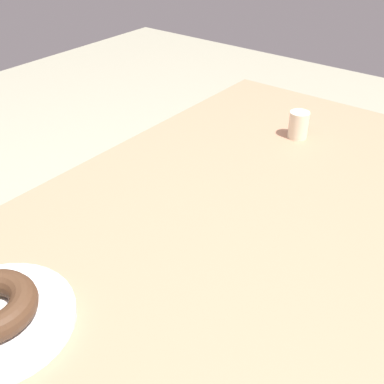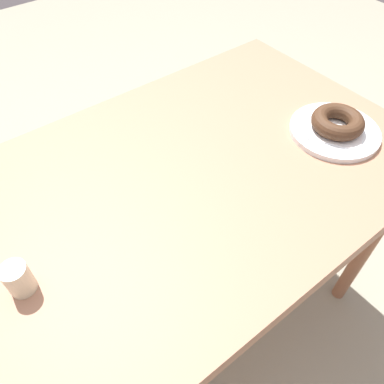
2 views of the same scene
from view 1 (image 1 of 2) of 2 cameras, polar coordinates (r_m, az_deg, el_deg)
name	(u,v)px [view 1 (image 1 of 2)]	position (r m, az deg, el deg)	size (l,w,h in m)	color
table	(231,239)	(0.95, 4.63, -5.54)	(1.26, 0.74, 0.72)	#A27256
sugar_jar	(298,125)	(1.19, 12.55, 7.80)	(0.05, 0.05, 0.07)	beige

